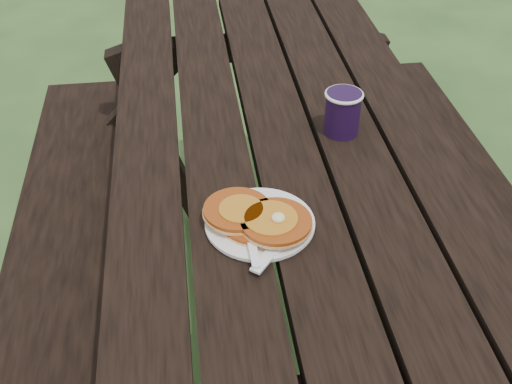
{
  "coord_description": "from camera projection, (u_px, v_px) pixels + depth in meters",
  "views": [
    {
      "loc": [
        -0.22,
        -1.18,
        1.54
      ],
      "look_at": [
        -0.09,
        -0.24,
        0.8
      ],
      "focal_mm": 45.0,
      "sensor_mm": 36.0,
      "label": 1
    }
  ],
  "objects": [
    {
      "name": "plate",
      "position": [
        260.0,
        224.0,
        1.2
      ],
      "size": [
        0.25,
        0.25,
        0.01
      ],
      "primitive_type": "cylinder",
      "rotation": [
        0.0,
        0.0,
        -0.32
      ],
      "color": "white",
      "rests_on": "picnic_table"
    },
    {
      "name": "coffee_cup",
      "position": [
        343.0,
        110.0,
        1.42
      ],
      "size": [
        0.09,
        0.09,
        0.1
      ],
      "rotation": [
        0.0,
        0.0,
        -0.05
      ],
      "color": "black",
      "rests_on": "picnic_table"
    },
    {
      "name": "picnic_table",
      "position": [
        279.0,
        263.0,
        1.67
      ],
      "size": [
        1.36,
        1.8,
        0.75
      ],
      "color": "black",
      "rests_on": "ground"
    },
    {
      "name": "pancake_stack",
      "position": [
        258.0,
        218.0,
        1.18
      ],
      "size": [
        0.2,
        0.17,
        0.04
      ],
      "rotation": [
        0.0,
        0.0,
        -0.3
      ],
      "color": "#A54612",
      "rests_on": "plate"
    },
    {
      "name": "ground",
      "position": [
        277.0,
        352.0,
        1.89
      ],
      "size": [
        60.0,
        60.0,
        0.0
      ],
      "primitive_type": "plane",
      "color": "#2A481F",
      "rests_on": "ground"
    },
    {
      "name": "fork",
      "position": [
        252.0,
        246.0,
        1.13
      ],
      "size": [
        0.04,
        0.16,
        0.01
      ],
      "primitive_type": null,
      "rotation": [
        0.0,
        0.0,
        0.02
      ],
      "color": "white",
      "rests_on": "plate"
    },
    {
      "name": "knife",
      "position": [
        281.0,
        241.0,
        1.15
      ],
      "size": [
        0.13,
        0.15,
        0.0
      ],
      "primitive_type": "cube",
      "rotation": [
        0.0,
        0.0,
        -0.68
      ],
      "color": "white",
      "rests_on": "plate"
    }
  ]
}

